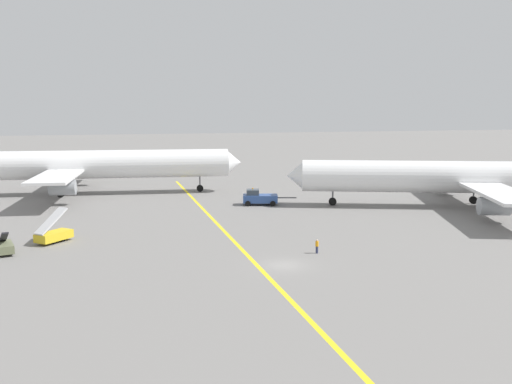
{
  "coord_description": "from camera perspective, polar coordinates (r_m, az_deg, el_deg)",
  "views": [
    {
      "loc": [
        -17.57,
        -53.77,
        16.17
      ],
      "look_at": [
        3.67,
        24.38,
        4.0
      ],
      "focal_mm": 39.51,
      "sensor_mm": 36.0,
      "label": 1
    }
  ],
  "objects": [
    {
      "name": "pushback_tug",
      "position": [
        94.31,
        0.32,
        -0.57
      ],
      "size": [
        9.03,
        4.32,
        2.9
      ],
      "color": "#2D4C8C",
      "rests_on": "ground"
    },
    {
      "name": "airliner_being_pushed",
      "position": [
        97.59,
        20.14,
        1.37
      ],
      "size": [
        54.49,
        44.96,
        14.77
      ],
      "color": "white",
      "rests_on": "ground"
    },
    {
      "name": "ground_crew_wing_walker_right",
      "position": [
        63.64,
        6.19,
        -5.46
      ],
      "size": [
        0.36,
        0.36,
        1.59
      ],
      "color": "#2D3351",
      "rests_on": "ground"
    },
    {
      "name": "gse_stair_truck_yellow",
      "position": [
        72.47,
        -19.81,
        -4.03
      ],
      "size": [
        4.51,
        4.67,
        4.06
      ],
      "color": "gold",
      "rests_on": "ground"
    },
    {
      "name": "airliner_at_gate_left",
      "position": [
        110.33,
        -17.33,
        2.61
      ],
      "size": [
        59.75,
        43.53,
        15.5
      ],
      "color": "white",
      "rests_on": "ground"
    },
    {
      "name": "ground_plane",
      "position": [
        58.83,
        2.8,
        -7.42
      ],
      "size": [
        600.0,
        600.0,
        0.0
      ],
      "primitive_type": "plane",
      "color": "slate"
    },
    {
      "name": "gse_belt_loader_portside",
      "position": [
        69.0,
        -24.15,
        -5.06
      ],
      "size": [
        2.7,
        5.07,
        3.02
      ],
      "color": "#666B4C",
      "rests_on": "ground"
    },
    {
      "name": "taxiway_stripe",
      "position": [
        67.46,
        -1.95,
        -5.32
      ],
      "size": [
        1.32,
        120.0,
        0.01
      ],
      "primitive_type": "cube",
      "rotation": [
        0.0,
        0.0,
        -0.01
      ],
      "color": "yellow",
      "rests_on": "ground"
    }
  ]
}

